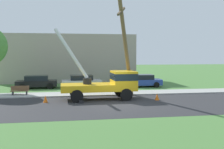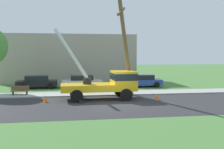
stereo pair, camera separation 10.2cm
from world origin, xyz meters
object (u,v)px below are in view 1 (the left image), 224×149
traffic_cone_ahead (157,97)px  parked_sedan_silver (81,81)px  park_bench (20,91)px  traffic_cone_curbside (123,94)px  parked_sedan_black (37,82)px  traffic_cone_behind (45,99)px  utility_truck (108,82)px  leaning_utility_pole (126,49)px  parked_sedan_blue (142,81)px

traffic_cone_ahead → parked_sedan_silver: size_ratio=0.13×
park_bench → traffic_cone_curbside: bearing=-12.2°
parked_sedan_silver → parked_sedan_black: bearing=177.5°
traffic_cone_curbside → traffic_cone_behind: bearing=-164.3°
utility_truck → leaning_utility_pole: bearing=4.5°
traffic_cone_ahead → traffic_cone_curbside: bearing=139.0°
parked_sedan_black → park_bench: bearing=-99.4°
traffic_cone_curbside → parked_sedan_black: parked_sedan_black is taller
traffic_cone_curbside → parked_sedan_blue: (3.62, 6.64, 0.43)m
parked_sedan_black → parked_sedan_blue: bearing=-2.6°
traffic_cone_curbside → parked_sedan_blue: parked_sedan_blue is taller
leaning_utility_pole → parked_sedan_black: leaning_utility_pole is taller
leaning_utility_pole → traffic_cone_ahead: leaning_utility_pole is taller
parked_sedan_black → parked_sedan_silver: size_ratio=1.00×
traffic_cone_behind → parked_sedan_blue: (10.15, 8.47, 0.43)m
utility_truck → park_bench: size_ratio=4.27×
park_bench → parked_sedan_black: bearing=80.6°
traffic_cone_ahead → parked_sedan_blue: 8.86m
leaning_utility_pole → parked_sedan_black: 12.10m
traffic_cone_curbside → parked_sedan_silver: parked_sedan_silver is taller
parked_sedan_black → parked_sedan_blue: size_ratio=1.00×
leaning_utility_pole → traffic_cone_behind: (-6.64, -0.99, -3.93)m
park_bench → parked_sedan_silver: bearing=40.7°
traffic_cone_behind → parked_sedan_blue: parked_sedan_blue is taller
leaning_utility_pole → park_bench: size_ratio=5.17×
traffic_cone_behind → traffic_cone_curbside: (6.53, 1.83, 0.00)m
traffic_cone_behind → leaning_utility_pole: bearing=8.5°
utility_truck → traffic_cone_curbside: utility_truck is taller
traffic_cone_curbside → park_bench: 9.35m
utility_truck → leaning_utility_pole: leaning_utility_pole is taller
traffic_cone_behind → parked_sedan_silver: size_ratio=0.13×
leaning_utility_pole → utility_truck: bearing=-175.5°
utility_truck → traffic_cone_behind: size_ratio=12.20×
traffic_cone_behind → traffic_cone_curbside: bearing=15.7°
traffic_cone_curbside → leaning_utility_pole: bearing=-83.1°
parked_sedan_blue → parked_sedan_silver: bearing=177.4°
leaning_utility_pole → traffic_cone_curbside: bearing=96.9°
traffic_cone_behind → parked_sedan_blue: 13.23m
parked_sedan_blue → traffic_cone_curbside: bearing=-118.6°
leaning_utility_pole → park_bench: leaning_utility_pole is taller
parked_sedan_black → parked_sedan_blue: same height
utility_truck → traffic_cone_behind: bearing=-170.3°
utility_truck → parked_sedan_silver: 8.17m
parked_sedan_black → traffic_cone_curbside: bearing=-40.9°
parked_sedan_blue → park_bench: 13.59m
traffic_cone_behind → parked_sedan_black: size_ratio=0.12×
traffic_cone_curbside → park_bench: size_ratio=0.35×
traffic_cone_curbside → parked_sedan_silver: (-3.36, 6.95, 0.43)m
parked_sedan_silver → park_bench: size_ratio=2.80×
parked_sedan_blue → park_bench: (-12.76, -4.66, -0.25)m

